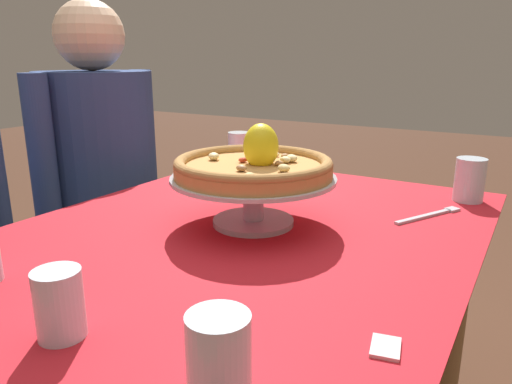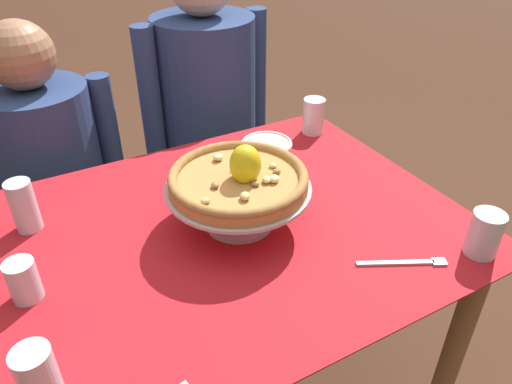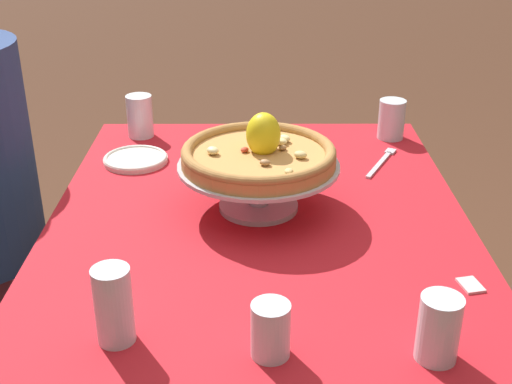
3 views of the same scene
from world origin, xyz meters
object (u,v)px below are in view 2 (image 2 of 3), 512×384
at_px(side_plate, 267,144).
at_px(diner_left, 56,188).
at_px(water_glass_back_left, 25,209).
at_px(dinner_fork, 407,263).
at_px(pizza_stand, 238,197).
at_px(water_glass_front_left, 39,378).
at_px(water_glass_side_left, 24,282).
at_px(pizza, 238,177).
at_px(water_glass_back_right, 313,118).
at_px(diner_right, 208,122).
at_px(water_glass_front_right, 484,236).

height_order(side_plate, diner_left, diner_left).
relative_size(water_glass_back_left, dinner_fork, 0.70).
bearing_deg(pizza_stand, water_glass_front_left, -151.65).
distance_m(water_glass_back_left, diner_left, 0.57).
distance_m(water_glass_side_left, diner_left, 0.79).
xyz_separation_m(pizza_stand, diner_left, (-0.36, 0.72, -0.27)).
distance_m(pizza, water_glass_back_right, 0.57).
distance_m(water_glass_back_right, water_glass_back_left, 0.93).
xyz_separation_m(pizza_stand, water_glass_back_left, (-0.47, 0.23, -0.02)).
bearing_deg(diner_right, water_glass_front_right, -81.28).
xyz_separation_m(water_glass_front_left, dinner_fork, (0.77, -0.05, -0.04)).
xyz_separation_m(water_glass_front_right, water_glass_side_left, (-0.94, 0.36, -0.01)).
bearing_deg(diner_left, pizza, -63.36).
bearing_deg(side_plate, water_glass_front_right, -76.07).
relative_size(pizza, water_glass_front_right, 3.05).
bearing_deg(water_glass_front_right, water_glass_back_left, 146.04).
height_order(water_glass_back_right, side_plate, water_glass_back_right).
bearing_deg(water_glass_front_left, pizza_stand, 28.35).
distance_m(pizza_stand, diner_right, 0.84).
xyz_separation_m(pizza_stand, pizza, (0.00, -0.00, 0.06)).
bearing_deg(side_plate, water_glass_front_left, -142.76).
height_order(pizza, water_glass_back_left, pizza).
distance_m(pizza, water_glass_side_left, 0.51).
bearing_deg(water_glass_front_right, water_glass_back_right, 88.62).
relative_size(water_glass_back_left, diner_left, 0.12).
bearing_deg(water_glass_back_right, water_glass_front_right, -91.38).
relative_size(pizza_stand, diner_left, 0.31).
bearing_deg(pizza_stand, diner_left, 116.60).
xyz_separation_m(side_plate, dinner_fork, (-0.00, -0.64, -0.01)).
relative_size(pizza, water_glass_back_left, 2.52).
bearing_deg(pizza_stand, diner_right, 71.45).
distance_m(water_glass_front_right, diner_left, 1.38).
distance_m(dinner_fork, diner_left, 1.24).
bearing_deg(pizza, diner_right, 71.57).
bearing_deg(dinner_fork, pizza_stand, 128.64).
xyz_separation_m(pizza_stand, side_plate, (0.26, 0.31, -0.07)).
xyz_separation_m(pizza, water_glass_front_right, (0.43, -0.38, -0.09)).
bearing_deg(water_glass_front_left, diner_right, 53.66).
xyz_separation_m(water_glass_back_left, dinner_fork, (0.73, -0.56, -0.05)).
height_order(water_glass_back_right, water_glass_back_left, water_glass_back_left).
relative_size(water_glass_front_right, diner_right, 0.09).
relative_size(water_glass_side_left, diner_right, 0.07).
relative_size(pizza_stand, water_glass_front_left, 3.20).
bearing_deg(water_glass_back_right, diner_left, 154.11).
height_order(water_glass_side_left, diner_left, diner_left).
bearing_deg(pizza_stand, pizza, -47.23).
distance_m(pizza, dinner_fork, 0.44).
height_order(pizza, diner_right, diner_right).
bearing_deg(diner_left, dinner_fork, -59.31).
xyz_separation_m(water_glass_front_left, water_glass_side_left, (0.01, 0.26, -0.01)).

